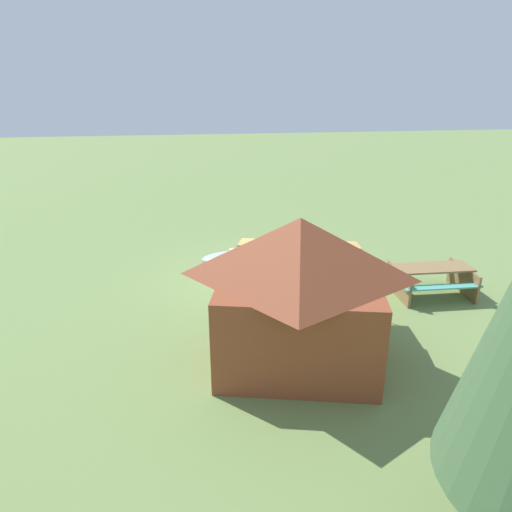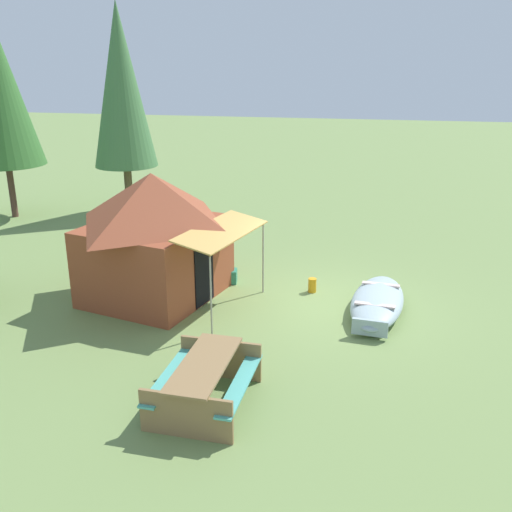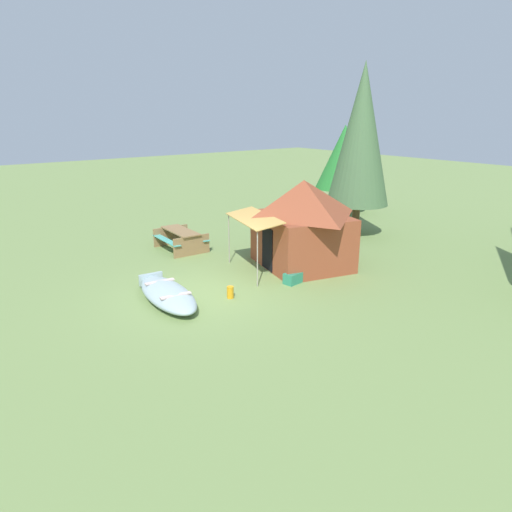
# 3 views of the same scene
# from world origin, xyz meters

# --- Properties ---
(ground_plane) EXTENTS (80.00, 80.00, 0.00)m
(ground_plane) POSITION_xyz_m (0.00, 0.00, 0.00)
(ground_plane) COLOR olive
(beached_rowboat) EXTENTS (3.08, 1.40, 0.44)m
(beached_rowboat) POSITION_xyz_m (-0.09, -1.14, 0.23)
(beached_rowboat) COLOR #99ADB4
(beached_rowboat) RESTS_ON ground_plane
(canvas_cabin_tent) EXTENTS (3.68, 4.16, 2.86)m
(canvas_cabin_tent) POSITION_xyz_m (-0.17, 3.85, 1.48)
(canvas_cabin_tent) COLOR brown
(canvas_cabin_tent) RESTS_ON ground_plane
(picnic_table) EXTENTS (1.99, 1.50, 0.75)m
(picnic_table) POSITION_xyz_m (-4.26, 1.53, 0.48)
(picnic_table) COLOR olive
(picnic_table) RESTS_ON ground_plane
(cooler_box) EXTENTS (0.43, 0.63, 0.33)m
(cooler_box) POSITION_xyz_m (0.91, 2.52, 0.16)
(cooler_box) COLOR #2B8060
(cooler_box) RESTS_ON ground_plane
(fuel_can) EXTENTS (0.20, 0.20, 0.34)m
(fuel_can) POSITION_xyz_m (0.72, 0.36, 0.17)
(fuel_can) COLOR orange
(fuel_can) RESTS_ON ground_plane
(pine_tree_far_center) EXTENTS (2.12, 2.12, 6.96)m
(pine_tree_far_center) POSITION_xyz_m (6.66, 7.42, 4.30)
(pine_tree_far_center) COLOR brown
(pine_tree_far_center) RESTS_ON ground_plane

